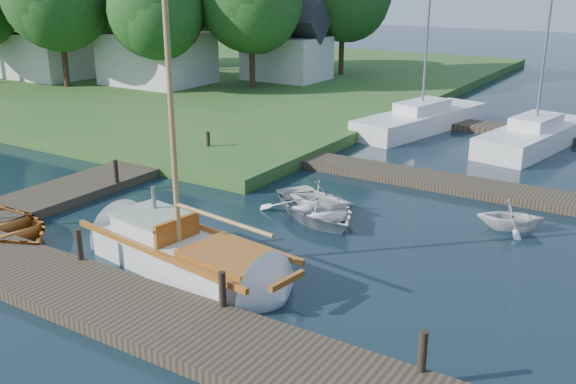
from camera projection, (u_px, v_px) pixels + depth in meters
The scene contains 22 objects.
ground at pixel (288, 231), 18.68m from camera, with size 160.00×160.00×0.00m, color black.
near_dock at pixel (140, 313), 13.82m from camera, with size 18.00×2.20×0.30m, color #2D271E.
left_dock at pixel (138, 168), 24.28m from camera, with size 2.20×18.00×0.30m, color #2D271E.
far_dock at pixel (433, 180), 22.82m from camera, with size 14.00×1.60×0.30m, color #2D271E.
shore at pixel (137, 68), 50.41m from camera, with size 50.00×40.00×0.50m, color #2D591F.
mooring_post_1 at pixel (79, 244), 15.97m from camera, with size 0.16×0.16×0.80m, color black.
mooring_post_2 at pixel (222, 289), 13.69m from camera, with size 0.16×0.16×0.80m, color black.
mooring_post_3 at pixel (423, 351), 11.41m from camera, with size 0.16×0.16×0.80m, color black.
mooring_post_4 at pixel (116, 171), 22.00m from camera, with size 0.16×0.16×0.80m, color black.
mooring_post_5 at pixel (208, 141), 26.01m from camera, with size 0.16×0.16×0.80m, color black.
sailboat at pixel (189, 257), 16.09m from camera, with size 7.35×2.94×9.83m.
dinghy at pixel (5, 224), 18.11m from camera, with size 2.80×3.92×0.81m, color #92440F.
tender_b at pixel (322, 196), 19.89m from camera, with size 1.88×2.18×1.15m, color white.
tender_c at pixel (316, 205), 19.64m from camera, with size 2.75×3.85×0.80m, color white.
tender_d at pixel (512, 213), 18.64m from camera, with size 1.67×1.93×1.02m, color white.
marina_boat_0 at pixel (422, 118), 30.91m from camera, with size 4.03×8.65×10.38m.
marina_boat_2 at pixel (535, 135), 27.67m from camera, with size 3.53×7.80×10.30m.
house_a at pixel (157, 45), 40.69m from camera, with size 6.30×5.00×6.29m.
house_b at pixel (48, 44), 43.20m from camera, with size 5.77×4.50×5.79m.
house_c at pixel (287, 48), 42.58m from camera, with size 5.25×4.00×5.28m.
tree_2 at pixel (156, 9), 37.38m from camera, with size 5.83×5.75×7.82m.
tree_5 at pixel (94, 0), 48.22m from camera, with size 6.00×5.94×8.10m.
Camera 1 is at (9.27, -14.66, 7.02)m, focal length 40.00 mm.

